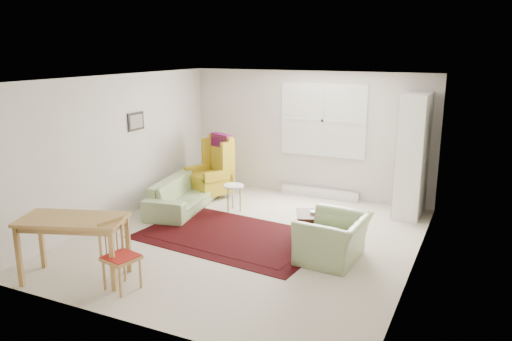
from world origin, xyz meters
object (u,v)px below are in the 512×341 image
at_px(armchair, 333,234).
at_px(stool, 234,198).
at_px(sofa, 184,188).
at_px(desk_chair, 121,256).
at_px(cabinet, 413,156).
at_px(desk, 75,249).
at_px(coffee_table, 313,226).
at_px(wingback_chair, 209,167).

relative_size(armchair, stool, 2.01).
distance_m(sofa, desk_chair, 3.23).
relative_size(armchair, cabinet, 0.46).
xyz_separation_m(armchair, cabinet, (0.66, 2.50, 0.70)).
xyz_separation_m(armchair, desk_chair, (-2.11, -1.97, 0.05)).
xyz_separation_m(desk, desk_chair, (0.73, 0.02, 0.02)).
distance_m(sofa, coffee_table, 2.74).
bearing_deg(stool, armchair, -30.49).
relative_size(sofa, stool, 3.91).
bearing_deg(sofa, stool, -81.52).
bearing_deg(desk_chair, stool, 15.26).
distance_m(coffee_table, cabinet, 2.38).
bearing_deg(cabinet, sofa, -158.17).
bearing_deg(armchair, desk_chair, -43.56).
xyz_separation_m(stool, cabinet, (2.97, 1.14, 0.84)).
relative_size(armchair, coffee_table, 1.88).
bearing_deg(stool, desk_chair, -86.73).
relative_size(sofa, wingback_chair, 1.54).
height_order(coffee_table, stool, stool).
relative_size(sofa, coffee_table, 3.66).
distance_m(stool, cabinet, 3.29).
bearing_deg(wingback_chair, armchair, -7.08).
bearing_deg(stool, desk, -99.15).
xyz_separation_m(coffee_table, cabinet, (1.17, 1.88, 0.87)).
distance_m(wingback_chair, desk_chair, 4.00).
distance_m(sofa, armchair, 3.37).
bearing_deg(wingback_chair, coffee_table, -1.85).
relative_size(sofa, armchair, 1.95).
distance_m(armchair, cabinet, 2.68).
height_order(coffee_table, desk, desk).
bearing_deg(desk_chair, coffee_table, -19.96).
height_order(wingback_chair, cabinet, cabinet).
distance_m(sofa, cabinet, 4.18).
distance_m(sofa, desk, 3.08).
height_order(wingback_chair, stool, wingback_chair).
bearing_deg(stool, sofa, -161.98).
bearing_deg(armchair, stool, -117.03).
bearing_deg(sofa, cabinet, -79.20).
distance_m(cabinet, desk, 5.74).
xyz_separation_m(wingback_chair, cabinet, (3.81, 0.61, 0.46)).
bearing_deg(wingback_chair, stool, -8.58).
bearing_deg(sofa, desk_chair, -169.87).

